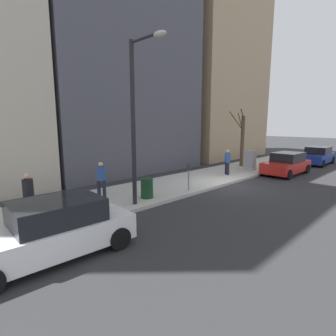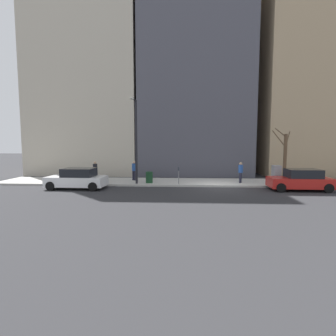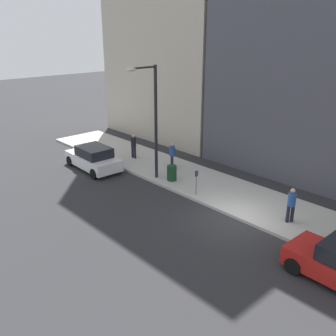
% 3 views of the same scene
% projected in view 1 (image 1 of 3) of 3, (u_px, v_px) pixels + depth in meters
% --- Properties ---
extents(ground_plane, '(120.00, 120.00, 0.00)m').
position_uv_depth(ground_plane, '(229.00, 185.00, 15.06)').
color(ground_plane, '#2B2B2D').
extents(sidewalk, '(4.00, 36.00, 0.15)m').
position_uv_depth(sidewalk, '(201.00, 179.00, 16.46)').
color(sidewalk, '#B2AFA8').
rests_on(sidewalk, ground).
extents(parked_car_blue, '(1.98, 4.23, 1.52)m').
position_uv_depth(parked_car_blue, '(317.00, 156.00, 22.67)').
color(parked_car_blue, '#1E389E').
rests_on(parked_car_blue, ground).
extents(parked_car_red, '(2.01, 4.24, 1.52)m').
position_uv_depth(parked_car_red, '(287.00, 164.00, 18.11)').
color(parked_car_red, red).
rests_on(parked_car_red, ground).
extents(parked_car_white, '(2.06, 4.26, 1.52)m').
position_uv_depth(parked_car_white, '(53.00, 230.00, 6.90)').
color(parked_car_white, white).
rests_on(parked_car_white, ground).
extents(parking_meter, '(0.14, 0.10, 1.35)m').
position_uv_depth(parking_meter, '(189.00, 174.00, 13.14)').
color(parking_meter, slate).
rests_on(parking_meter, sidewalk).
extents(utility_box, '(0.83, 0.61, 1.43)m').
position_uv_depth(utility_box, '(250.00, 160.00, 19.12)').
color(utility_box, '#A8A399').
rests_on(utility_box, sidewalk).
extents(streetlamp, '(1.97, 0.32, 6.50)m').
position_uv_depth(streetlamp, '(137.00, 110.00, 10.21)').
color(streetlamp, black).
rests_on(streetlamp, sidewalk).
extents(bare_tree, '(1.28, 1.72, 4.45)m').
position_uv_depth(bare_tree, '(242.00, 139.00, 20.57)').
color(bare_tree, brown).
rests_on(bare_tree, sidewalk).
extents(trash_bin, '(0.56, 0.56, 0.90)m').
position_uv_depth(trash_bin, '(147.00, 188.00, 11.89)').
color(trash_bin, '#14381E').
rests_on(trash_bin, sidewalk).
extents(pedestrian_near_meter, '(0.38, 0.36, 1.66)m').
position_uv_depth(pedestrian_near_meter, '(227.00, 161.00, 17.22)').
color(pedestrian_near_meter, '#1E1E2D').
rests_on(pedestrian_near_meter, sidewalk).
extents(pedestrian_midblock, '(0.36, 0.36, 1.66)m').
position_uv_depth(pedestrian_midblock, '(101.00, 178.00, 11.77)').
color(pedestrian_midblock, '#1E1E2D').
rests_on(pedestrian_midblock, sidewalk).
extents(pedestrian_far_corner, '(0.36, 0.40, 1.66)m').
position_uv_depth(pedestrian_far_corner, '(28.00, 193.00, 9.16)').
color(pedestrian_far_corner, '#1E1E2D').
rests_on(pedestrian_far_corner, sidewalk).
extents(office_tower_left, '(10.70, 10.70, 23.97)m').
position_uv_depth(office_tower_left, '(202.00, 44.00, 28.20)').
color(office_tower_left, tan).
rests_on(office_tower_left, ground).
extents(office_block_center, '(11.44, 11.44, 22.26)m').
position_uv_depth(office_block_center, '(98.00, 23.00, 20.08)').
color(office_block_center, '#4C4C56').
rests_on(office_block_center, ground).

